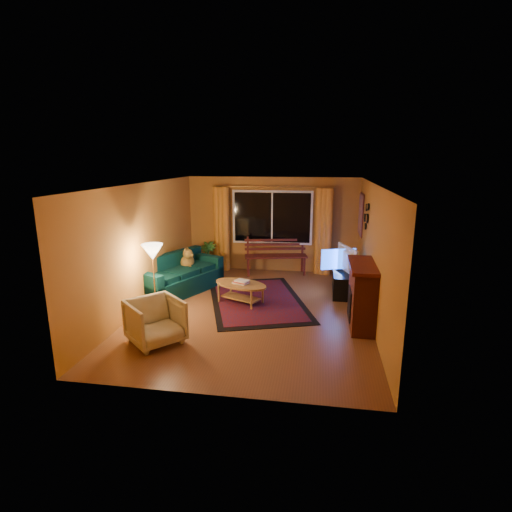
# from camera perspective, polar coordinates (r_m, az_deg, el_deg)

# --- Properties ---
(floor) EXTENTS (4.50, 6.00, 0.02)m
(floor) POSITION_cam_1_polar(r_m,az_deg,el_deg) (8.09, -0.34, -7.81)
(floor) COLOR brown
(floor) RESTS_ON ground
(ceiling) EXTENTS (4.50, 6.00, 0.02)m
(ceiling) POSITION_cam_1_polar(r_m,az_deg,el_deg) (7.54, -0.37, 10.29)
(ceiling) COLOR white
(ceiling) RESTS_ON ground
(wall_back) EXTENTS (4.50, 0.02, 2.50)m
(wall_back) POSITION_cam_1_polar(r_m,az_deg,el_deg) (10.64, 2.34, 4.49)
(wall_back) COLOR #B87931
(wall_back) RESTS_ON ground
(wall_left) EXTENTS (0.02, 6.00, 2.50)m
(wall_left) POSITION_cam_1_polar(r_m,az_deg,el_deg) (8.39, -15.77, 1.43)
(wall_left) COLOR #B87931
(wall_left) RESTS_ON ground
(wall_right) EXTENTS (0.02, 6.00, 2.50)m
(wall_right) POSITION_cam_1_polar(r_m,az_deg,el_deg) (7.68, 16.51, 0.28)
(wall_right) COLOR #B87931
(wall_right) RESTS_ON ground
(window) EXTENTS (2.00, 0.02, 1.30)m
(window) POSITION_cam_1_polar(r_m,az_deg,el_deg) (10.55, 2.30, 5.51)
(window) COLOR black
(window) RESTS_ON wall_back
(curtain_rod) EXTENTS (3.20, 0.03, 0.03)m
(curtain_rod) POSITION_cam_1_polar(r_m,az_deg,el_deg) (10.42, 2.32, 9.83)
(curtain_rod) COLOR #BF8C3F
(curtain_rod) RESTS_ON wall_back
(curtain_left) EXTENTS (0.36, 0.36, 2.24)m
(curtain_left) POSITION_cam_1_polar(r_m,az_deg,el_deg) (10.78, -4.91, 3.87)
(curtain_left) COLOR orange
(curtain_left) RESTS_ON ground
(curtain_right) EXTENTS (0.36, 0.36, 2.24)m
(curtain_right) POSITION_cam_1_polar(r_m,az_deg,el_deg) (10.47, 9.61, 3.42)
(curtain_right) COLOR orange
(curtain_right) RESTS_ON ground
(bench) EXTENTS (1.68, 0.81, 0.48)m
(bench) POSITION_cam_1_polar(r_m,az_deg,el_deg) (10.49, 2.83, -1.30)
(bench) COLOR #461510
(bench) RESTS_ON ground
(potted_plant) EXTENTS (0.56, 0.56, 0.84)m
(potted_plant) POSITION_cam_1_polar(r_m,az_deg,el_deg) (10.61, -6.90, -0.22)
(potted_plant) COLOR #235B1E
(potted_plant) RESTS_ON ground
(sofa) EXTENTS (1.70, 2.29, 0.85)m
(sofa) POSITION_cam_1_polar(r_m,az_deg,el_deg) (9.18, -10.95, -2.55)
(sofa) COLOR black
(sofa) RESTS_ON ground
(dog) EXTENTS (0.47, 0.55, 0.50)m
(dog) POSITION_cam_1_polar(r_m,az_deg,el_deg) (9.53, -9.77, -0.36)
(dog) COLOR olive
(dog) RESTS_ON sofa
(armchair) EXTENTS (1.09, 1.09, 0.82)m
(armchair) POSITION_cam_1_polar(r_m,az_deg,el_deg) (6.80, -14.20, -8.77)
(armchair) COLOR beige
(armchair) RESTS_ON ground
(floor_lamp) EXTENTS (0.23, 0.23, 1.39)m
(floor_lamp) POSITION_cam_1_polar(r_m,az_deg,el_deg) (7.90, -14.33, -3.38)
(floor_lamp) COLOR #BF8C3F
(floor_lamp) RESTS_ON ground
(rug) EXTENTS (2.73, 3.42, 0.02)m
(rug) POSITION_cam_1_polar(r_m,az_deg,el_deg) (8.62, 0.09, -6.29)
(rug) COLOR #660905
(rug) RESTS_ON ground
(coffee_table) EXTENTS (1.58, 1.58, 0.43)m
(coffee_table) POSITION_cam_1_polar(r_m,az_deg,el_deg) (8.41, -2.20, -5.32)
(coffee_table) COLOR #A27136
(coffee_table) RESTS_ON ground
(tv_console) EXTENTS (0.42, 1.21, 0.50)m
(tv_console) POSITION_cam_1_polar(r_m,az_deg,el_deg) (9.21, 12.16, -3.70)
(tv_console) COLOR black
(tv_console) RESTS_ON ground
(television) EXTENTS (0.46, 0.99, 0.58)m
(television) POSITION_cam_1_polar(r_m,az_deg,el_deg) (9.06, 12.33, -0.45)
(television) COLOR black
(television) RESTS_ON tv_console
(fireplace) EXTENTS (0.40, 1.20, 1.10)m
(fireplace) POSITION_cam_1_polar(r_m,az_deg,el_deg) (7.47, 14.91, -5.60)
(fireplace) COLOR maroon
(fireplace) RESTS_ON ground
(mirror_cluster) EXTENTS (0.06, 0.60, 0.56)m
(mirror_cluster) POSITION_cam_1_polar(r_m,az_deg,el_deg) (8.85, 15.42, 5.71)
(mirror_cluster) COLOR black
(mirror_cluster) RESTS_ON wall_right
(painting) EXTENTS (0.04, 0.76, 0.96)m
(painting) POSITION_cam_1_polar(r_m,az_deg,el_deg) (10.00, 14.75, 5.77)
(painting) COLOR orange
(painting) RESTS_ON wall_right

